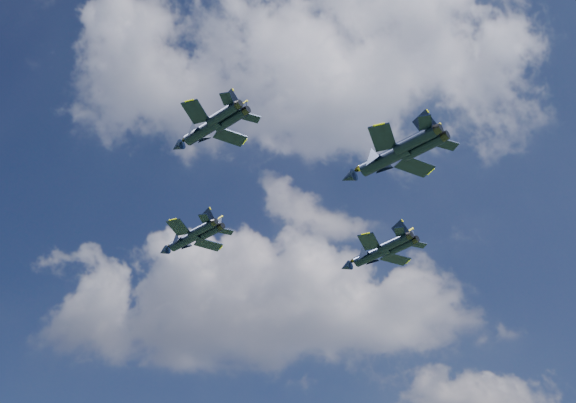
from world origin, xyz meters
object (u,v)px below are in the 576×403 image
at_px(jet_lead, 184,241).
at_px(jet_right, 370,255).
at_px(jet_slot, 382,160).
at_px(jet_left, 201,132).

height_order(jet_lead, jet_right, jet_lead).
height_order(jet_right, jet_slot, jet_right).
relative_size(jet_lead, jet_left, 1.03).
relative_size(jet_left, jet_right, 0.92).
distance_m(jet_lead, jet_right, 29.95).
bearing_deg(jet_right, jet_slot, -139.27).
distance_m(jet_left, jet_right, 37.36).
relative_size(jet_lead, jet_right, 0.94).
bearing_deg(jet_left, jet_lead, 51.94).
distance_m(jet_left, jet_slot, 23.99).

